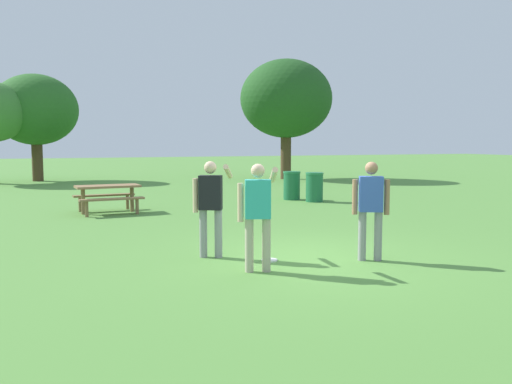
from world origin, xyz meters
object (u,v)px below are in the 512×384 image
(picnic_table_near, at_px, (108,193))
(tree_far_right, at_px, (286,99))
(frisbee, at_px, (269,260))
(trash_can_beside_table, at_px, (314,187))
(tree_broad_center, at_px, (35,110))
(person_catcher, at_px, (371,204))
(trash_can_further_along, at_px, (292,185))
(person_thrower, at_px, (211,201))
(person_bystander, at_px, (258,209))

(picnic_table_near, relative_size, tree_far_right, 0.29)
(frisbee, height_order, trash_can_beside_table, trash_can_beside_table)
(tree_broad_center, height_order, tree_far_right, tree_far_right)
(person_catcher, relative_size, trash_can_further_along, 1.71)
(trash_can_further_along, relative_size, tree_far_right, 0.15)
(trash_can_further_along, bearing_deg, person_thrower, -124.26)
(picnic_table_near, bearing_deg, person_bystander, -80.37)
(person_thrower, xyz_separation_m, tree_broad_center, (-2.80, 20.17, 2.55))
(frisbee, bearing_deg, tree_far_right, 64.07)
(trash_can_beside_table, bearing_deg, frisbee, -122.93)
(person_catcher, height_order, tree_far_right, tree_far_right)
(person_thrower, xyz_separation_m, tree_far_right, (9.34, 16.91, 3.21))
(person_catcher, distance_m, person_bystander, 2.01)
(person_catcher, xyz_separation_m, tree_far_right, (6.97, 18.14, 3.23))
(tree_far_right, bearing_deg, person_thrower, -118.92)
(person_bystander, bearing_deg, tree_far_right, 63.66)
(picnic_table_near, bearing_deg, trash_can_further_along, 10.78)
(person_catcher, relative_size, tree_far_right, 0.26)
(picnic_table_near, height_order, tree_broad_center, tree_broad_center)
(trash_can_further_along, bearing_deg, trash_can_beside_table, -63.92)
(frisbee, bearing_deg, person_bystander, -126.93)
(person_thrower, bearing_deg, tree_far_right, 61.08)
(picnic_table_near, relative_size, tree_broad_center, 0.34)
(person_catcher, distance_m, tree_far_right, 19.70)
(person_catcher, height_order, trash_can_beside_table, person_catcher)
(person_thrower, xyz_separation_m, person_catcher, (2.37, -1.23, -0.02))
(tree_far_right, bearing_deg, trash_can_further_along, -113.99)
(person_bystander, distance_m, tree_broad_center, 21.79)
(frisbee, relative_size, trash_can_further_along, 0.28)
(trash_can_beside_table, relative_size, trash_can_further_along, 1.00)
(person_bystander, bearing_deg, frisbee, 53.07)
(trash_can_further_along, distance_m, tree_broad_center, 15.15)
(frisbee, relative_size, tree_far_right, 0.04)
(frisbee, distance_m, picnic_table_near, 7.38)
(trash_can_beside_table, bearing_deg, picnic_table_near, -177.13)
(tree_broad_center, bearing_deg, frisbee, -80.16)
(person_thrower, relative_size, tree_far_right, 0.26)
(person_thrower, height_order, tree_far_right, tree_far_right)
(person_bystander, xyz_separation_m, tree_broad_center, (-3.16, 21.41, 2.55))
(trash_can_further_along, xyz_separation_m, tree_far_right, (4.10, 9.22, 3.69))
(person_bystander, distance_m, trash_can_further_along, 10.19)
(person_thrower, bearing_deg, person_catcher, -27.41)
(trash_can_beside_table, height_order, tree_broad_center, tree_broad_center)
(person_catcher, bearing_deg, picnic_table_near, 113.27)
(tree_broad_center, bearing_deg, picnic_table_near, -82.32)
(trash_can_further_along, bearing_deg, tree_broad_center, 122.79)
(picnic_table_near, xyz_separation_m, tree_far_right, (10.30, 10.40, 3.61))
(picnic_table_near, xyz_separation_m, tree_broad_center, (-1.84, 13.66, 2.95))
(person_bystander, distance_m, trash_can_beside_table, 9.68)
(frisbee, xyz_separation_m, tree_broad_center, (-3.61, 20.81, 3.50))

